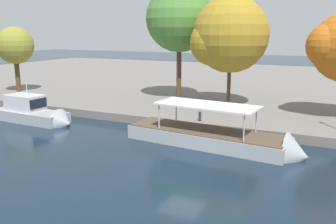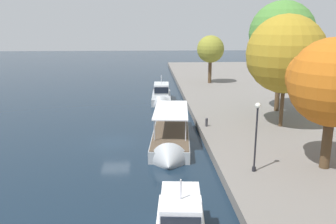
{
  "view_description": "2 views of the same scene",
  "coord_description": "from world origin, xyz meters",
  "px_view_note": "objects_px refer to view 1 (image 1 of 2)",
  "views": [
    {
      "loc": [
        8.02,
        -18.89,
        8.04
      ],
      "look_at": [
        -4.24,
        6.85,
        1.68
      ],
      "focal_mm": 38.87,
      "sensor_mm": 36.0,
      "label": 1
    },
    {
      "loc": [
        30.67,
        3.17,
        10.5
      ],
      "look_at": [
        -3.13,
        4.98,
        1.99
      ],
      "focal_mm": 37.93,
      "sensor_mm": 36.0,
      "label": 2
    }
  ],
  "objects_px": {
    "tree_2": "(227,34)",
    "tree_3": "(14,46)",
    "motor_yacht_0": "(35,115)",
    "tree_5": "(180,20)",
    "mooring_bollard_0": "(200,116)",
    "tour_boat_1": "(220,141)"
  },
  "relations": [
    {
      "from": "tour_boat_1",
      "to": "tree_3",
      "type": "height_order",
      "value": "tree_3"
    },
    {
      "from": "motor_yacht_0",
      "to": "tree_3",
      "type": "distance_m",
      "value": 15.2
    },
    {
      "from": "mooring_bollard_0",
      "to": "tree_2",
      "type": "height_order",
      "value": "tree_2"
    },
    {
      "from": "tree_2",
      "to": "tree_3",
      "type": "distance_m",
      "value": 25.85
    },
    {
      "from": "motor_yacht_0",
      "to": "tree_3",
      "type": "height_order",
      "value": "tree_3"
    },
    {
      "from": "motor_yacht_0",
      "to": "tree_2",
      "type": "distance_m",
      "value": 19.53
    },
    {
      "from": "motor_yacht_0",
      "to": "tree_2",
      "type": "height_order",
      "value": "tree_2"
    },
    {
      "from": "tree_5",
      "to": "tour_boat_1",
      "type": "bearing_deg",
      "value": -55.96
    },
    {
      "from": "mooring_bollard_0",
      "to": "tree_5",
      "type": "distance_m",
      "value": 13.65
    },
    {
      "from": "tree_2",
      "to": "mooring_bollard_0",
      "type": "bearing_deg",
      "value": -89.8
    },
    {
      "from": "tree_2",
      "to": "tree_3",
      "type": "height_order",
      "value": "tree_2"
    },
    {
      "from": "mooring_bollard_0",
      "to": "tree_3",
      "type": "relative_size",
      "value": 0.11
    },
    {
      "from": "motor_yacht_0",
      "to": "tree_2",
      "type": "xyz_separation_m",
      "value": [
        14.43,
        11.06,
        7.12
      ]
    },
    {
      "from": "motor_yacht_0",
      "to": "tree_3",
      "type": "bearing_deg",
      "value": 145.41
    },
    {
      "from": "tour_boat_1",
      "to": "tree_5",
      "type": "bearing_deg",
      "value": 129.1
    },
    {
      "from": "mooring_bollard_0",
      "to": "tree_5",
      "type": "height_order",
      "value": "tree_5"
    },
    {
      "from": "tree_2",
      "to": "tree_5",
      "type": "bearing_deg",
      "value": 159.84
    },
    {
      "from": "tree_2",
      "to": "tree_5",
      "type": "height_order",
      "value": "tree_5"
    },
    {
      "from": "tour_boat_1",
      "to": "tree_2",
      "type": "height_order",
      "value": "tree_2"
    },
    {
      "from": "tour_boat_1",
      "to": "tree_2",
      "type": "distance_m",
      "value": 13.43
    },
    {
      "from": "tour_boat_1",
      "to": "tree_5",
      "type": "xyz_separation_m",
      "value": [
        -8.78,
        12.99,
        8.82
      ]
    },
    {
      "from": "mooring_bollard_0",
      "to": "tree_5",
      "type": "bearing_deg",
      "value": 122.33
    }
  ]
}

